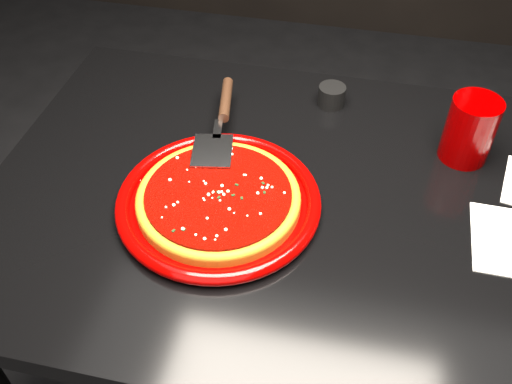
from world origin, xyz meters
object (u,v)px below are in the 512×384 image
(plate, at_px, (219,201))
(cup, at_px, (470,130))
(table, at_px, (305,316))
(pizza_server, at_px, (221,122))
(ramekin, at_px, (332,96))

(plate, xyz_separation_m, cup, (0.42, 0.23, 0.05))
(table, relative_size, cup, 9.44)
(table, xyz_separation_m, pizza_server, (-0.21, 0.12, 0.42))
(pizza_server, height_order, cup, cup)
(plate, bearing_deg, cup, 28.86)
(table, bearing_deg, ramekin, 92.48)
(plate, height_order, cup, cup)
(pizza_server, distance_m, ramekin, 0.26)
(table, relative_size, ramekin, 21.07)
(pizza_server, distance_m, cup, 0.47)
(ramekin, bearing_deg, pizza_server, -140.37)
(cup, bearing_deg, table, -145.14)
(ramekin, bearing_deg, table, -87.52)
(ramekin, bearing_deg, plate, -114.23)
(pizza_server, bearing_deg, table, -41.15)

